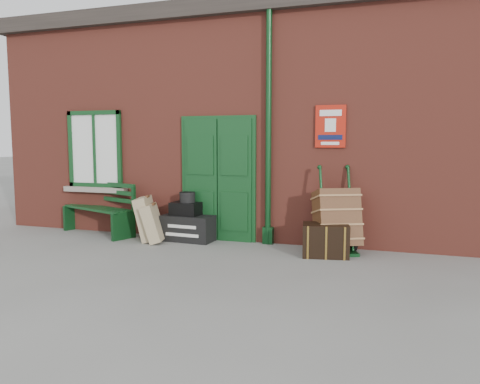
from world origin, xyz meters
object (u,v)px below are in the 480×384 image
at_px(houdini_trunk, 189,228).
at_px(porter_trolley, 337,220).
at_px(bench, 101,207).
at_px(dark_trunk, 326,240).

bearing_deg(houdini_trunk, porter_trolley, 1.78).
height_order(bench, dark_trunk, bench).
distance_m(houdini_trunk, porter_trolley, 2.68).
bearing_deg(porter_trolley, houdini_trunk, 153.79).
xyz_separation_m(bench, houdini_trunk, (1.91, -0.08, -0.29)).
distance_m(houdini_trunk, dark_trunk, 2.57).
relative_size(houdini_trunk, porter_trolley, 0.68).
bearing_deg(porter_trolley, dark_trunk, -136.30).
relative_size(porter_trolley, dark_trunk, 1.94).
bearing_deg(dark_trunk, bench, 163.61).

